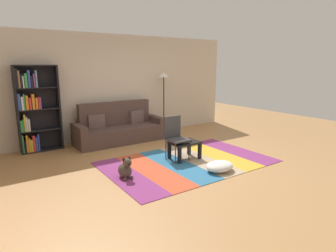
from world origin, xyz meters
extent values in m
plane|color=#B27F4C|center=(0.00, 0.00, 0.00)|extent=(14.00, 14.00, 0.00)
cube|color=beige|center=(0.00, 2.55, 1.35)|extent=(6.80, 0.10, 2.70)
cube|color=#843370|center=(-1.27, -0.21, 0.01)|extent=(0.55, 2.11, 0.01)
cube|color=#C64C2D|center=(-0.72, -0.21, 0.01)|extent=(0.55, 2.11, 0.01)
cube|color=teal|center=(-0.17, -0.21, 0.01)|extent=(0.55, 2.11, 0.01)
cube|color=tan|center=(0.38, -0.21, 0.01)|extent=(0.55, 2.11, 0.01)
cube|color=gold|center=(0.93, -0.21, 0.01)|extent=(0.55, 2.11, 0.01)
cube|color=#843370|center=(1.48, -0.21, 0.01)|extent=(0.55, 2.11, 0.01)
cube|color=#4C3833|center=(-0.36, 1.95, 0.20)|extent=(1.90, 0.80, 0.40)
cube|color=#4C3833|center=(-0.36, 2.25, 0.70)|extent=(1.90, 0.20, 0.60)
cube|color=#4C3833|center=(-1.40, 1.95, 0.28)|extent=(0.18, 0.80, 0.56)
cube|color=#4C3833|center=(0.68, 1.95, 0.28)|extent=(0.18, 0.80, 0.56)
cube|color=brown|center=(-0.91, 2.13, 0.56)|extent=(0.42, 0.19, 0.36)
cube|color=brown|center=(0.19, 2.13, 0.56)|extent=(0.42, 0.19, 0.36)
cube|color=black|center=(-2.59, 2.30, 0.96)|extent=(0.04, 0.28, 1.93)
cube|color=black|center=(-1.73, 2.30, 0.96)|extent=(0.04, 0.28, 1.93)
cube|color=black|center=(-2.16, 2.43, 0.96)|extent=(0.90, 0.01, 1.93)
cube|color=black|center=(-2.16, 2.30, 0.02)|extent=(0.86, 0.28, 0.02)
cube|color=black|center=(-2.16, 2.30, 0.49)|extent=(0.86, 0.28, 0.02)
cube|color=black|center=(-2.16, 2.30, 0.96)|extent=(0.86, 0.28, 0.02)
cube|color=black|center=(-2.16, 2.30, 1.44)|extent=(0.86, 0.28, 0.02)
cube|color=black|center=(-2.16, 2.30, 1.91)|extent=(0.86, 0.28, 0.02)
cube|color=green|center=(-2.56, 2.26, 0.23)|extent=(0.03, 0.19, 0.40)
cube|color=black|center=(-2.52, 2.25, 0.16)|extent=(0.03, 0.16, 0.27)
cube|color=orange|center=(-2.48, 2.30, 0.22)|extent=(0.05, 0.26, 0.39)
cube|color=gold|center=(-2.43, 2.29, 0.18)|extent=(0.03, 0.25, 0.31)
cube|color=gold|center=(-2.39, 2.29, 0.16)|extent=(0.04, 0.24, 0.27)
cube|color=red|center=(-2.34, 2.29, 0.21)|extent=(0.05, 0.24, 0.36)
cube|color=#334CB2|center=(-2.29, 2.26, 0.19)|extent=(0.04, 0.18, 0.32)
cube|color=#334CB2|center=(-2.25, 2.28, 0.22)|extent=(0.03, 0.21, 0.39)
cube|color=green|center=(-2.56, 2.27, 0.63)|extent=(0.04, 0.21, 0.25)
cube|color=green|center=(-2.52, 2.29, 0.64)|extent=(0.03, 0.25, 0.27)
cube|color=gold|center=(-2.49, 2.28, 0.69)|extent=(0.03, 0.23, 0.38)
cube|color=silver|center=(-2.45, 2.27, 0.66)|extent=(0.03, 0.20, 0.32)
cube|color=silver|center=(-2.40, 2.26, 0.64)|extent=(0.04, 0.17, 0.27)
cube|color=#334CB2|center=(-2.55, 2.26, 1.15)|extent=(0.05, 0.17, 0.36)
cube|color=silver|center=(-2.49, 2.29, 1.12)|extent=(0.04, 0.25, 0.29)
cube|color=green|center=(-2.45, 2.28, 1.15)|extent=(0.03, 0.22, 0.34)
cube|color=orange|center=(-2.40, 2.29, 1.13)|extent=(0.05, 0.24, 0.31)
cube|color=red|center=(-2.34, 2.25, 1.10)|extent=(0.04, 0.16, 0.26)
cube|color=orange|center=(-2.27, 2.28, 1.14)|extent=(0.05, 0.22, 0.33)
cube|color=orange|center=(-2.21, 2.29, 1.10)|extent=(0.04, 0.24, 0.25)
cube|color=red|center=(-2.17, 2.30, 1.11)|extent=(0.03, 0.25, 0.26)
cube|color=purple|center=(-2.13, 2.26, 1.10)|extent=(0.03, 0.17, 0.26)
cube|color=black|center=(-2.55, 2.29, 1.65)|extent=(0.05, 0.23, 0.41)
cube|color=#8C6647|center=(-2.51, 2.29, 1.63)|extent=(0.04, 0.24, 0.36)
cube|color=black|center=(-2.46, 2.29, 1.59)|extent=(0.03, 0.25, 0.29)
cube|color=silver|center=(-2.43, 2.28, 1.57)|extent=(0.03, 0.23, 0.25)
cube|color=green|center=(-2.38, 2.29, 1.60)|extent=(0.05, 0.24, 0.31)
cube|color=#334CB2|center=(-2.31, 2.26, 1.63)|extent=(0.04, 0.19, 0.37)
cube|color=black|center=(-2.26, 2.29, 1.57)|extent=(0.04, 0.24, 0.25)
cube|color=purple|center=(-2.22, 2.29, 1.60)|extent=(0.03, 0.24, 0.30)
cube|color=#668C99|center=(-2.17, 2.25, 1.63)|extent=(0.04, 0.17, 0.36)
cube|color=black|center=(0.17, -0.02, 0.36)|extent=(0.60, 0.44, 0.04)
cube|color=black|center=(-0.09, -0.20, 0.17)|extent=(0.06, 0.06, 0.33)
cube|color=black|center=(0.43, -0.20, 0.17)|extent=(0.06, 0.06, 0.33)
cube|color=black|center=(-0.09, 0.16, 0.17)|extent=(0.06, 0.06, 0.33)
cube|color=black|center=(0.43, 0.16, 0.17)|extent=(0.06, 0.06, 0.33)
ellipsoid|color=white|center=(0.27, -0.95, 0.10)|extent=(0.55, 0.42, 0.18)
ellipsoid|color=#473D33|center=(-1.29, -0.23, 0.13)|extent=(0.22, 0.30, 0.26)
sphere|color=#473D33|center=(-1.29, -0.33, 0.30)|extent=(0.15, 0.15, 0.15)
ellipsoid|color=black|center=(-1.29, -0.39, 0.29)|extent=(0.06, 0.07, 0.05)
ellipsoid|color=black|center=(-1.35, -0.31, 0.36)|extent=(0.05, 0.04, 0.08)
ellipsoid|color=black|center=(-1.24, -0.31, 0.36)|extent=(0.05, 0.04, 0.08)
sphere|color=#473D33|center=(-1.35, -0.36, 0.03)|extent=(0.06, 0.06, 0.06)
sphere|color=#473D33|center=(-1.23, -0.36, 0.03)|extent=(0.06, 0.06, 0.06)
cylinder|color=black|center=(1.13, 2.22, 0.01)|extent=(0.26, 0.26, 0.02)
cylinder|color=black|center=(1.13, 2.22, 0.81)|extent=(0.03, 0.03, 1.56)
cone|color=white|center=(1.13, 2.22, 1.66)|extent=(0.32, 0.32, 0.14)
cube|color=black|center=(0.26, -0.02, 0.39)|extent=(0.12, 0.15, 0.02)
cube|color=#38383D|center=(0.00, 0.00, 0.44)|extent=(0.40, 0.40, 0.03)
cube|color=#38383D|center=(0.00, 0.18, 0.68)|extent=(0.40, 0.03, 0.44)
cylinder|color=#38383D|center=(-0.17, -0.17, 0.21)|extent=(0.02, 0.02, 0.42)
cylinder|color=#38383D|center=(0.17, -0.17, 0.21)|extent=(0.02, 0.02, 0.42)
cylinder|color=#38383D|center=(-0.17, 0.17, 0.21)|extent=(0.02, 0.02, 0.42)
cylinder|color=#38383D|center=(0.17, 0.17, 0.21)|extent=(0.02, 0.02, 0.42)
camera|label=1|loc=(-3.28, -4.49, 1.94)|focal=30.28mm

